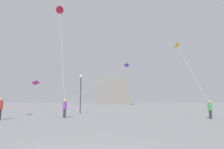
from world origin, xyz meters
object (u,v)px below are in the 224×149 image
at_px(person_in_red, 0,108).
at_px(kite_crimson_diamond, 60,10).
at_px(kite_amber_delta, 177,46).
at_px(lamppost_east, 81,87).
at_px(person_in_purple, 65,108).
at_px(building_left_hall, 114,91).
at_px(kite_magenta_delta, 35,83).
at_px(kite_violet_diamond, 126,65).
at_px(person_in_green, 210,109).

bearing_deg(person_in_red, kite_crimson_diamond, 141.23).
relative_size(person_in_red, kite_amber_delta, 0.20).
xyz_separation_m(kite_crimson_diamond, lamppost_east, (4.44, -3.97, -12.43)).
xyz_separation_m(person_in_purple, kite_amber_delta, (13.38, 7.38, 8.16)).
bearing_deg(building_left_hall, lamppost_east, -92.70).
distance_m(kite_amber_delta, kite_magenta_delta, 27.53).
relative_size(kite_violet_diamond, kite_amber_delta, 1.98).
bearing_deg(building_left_hall, kite_amber_delta, -79.95).
bearing_deg(person_in_green, building_left_hall, -31.19).
distance_m(person_in_green, building_left_hall, 66.46).
distance_m(kite_violet_diamond, lamppost_east, 14.05).
relative_size(kite_magenta_delta, lamppost_east, 4.02).
xyz_separation_m(kite_amber_delta, lamppost_east, (-12.97, -2.03, -5.83)).
xyz_separation_m(person_in_green, building_left_hall, (-10.13, 65.50, 4.90)).
distance_m(person_in_purple, kite_violet_diamond, 19.59).
xyz_separation_m(person_in_red, building_left_hall, (8.04, 67.07, 4.77)).
bearing_deg(person_in_purple, person_in_red, -106.52).
bearing_deg(person_in_red, kite_violet_diamond, 114.37).
bearing_deg(person_in_green, kite_crimson_diamond, 19.95).
relative_size(kite_crimson_diamond, lamppost_east, 3.11).
height_order(person_in_red, kite_amber_delta, kite_amber_delta).
xyz_separation_m(kite_amber_delta, kite_crimson_diamond, (-17.41, 1.95, 6.60)).
relative_size(kite_amber_delta, kite_crimson_diamond, 0.60).
distance_m(kite_magenta_delta, lamppost_east, 17.78).
height_order(person_in_purple, kite_crimson_diamond, kite_crimson_diamond).
height_order(person_in_green, lamppost_east, lamppost_east).
height_order(person_in_red, kite_magenta_delta, kite_magenta_delta).
bearing_deg(lamppost_east, person_in_green, -25.18).
relative_size(kite_amber_delta, kite_magenta_delta, 0.46).
height_order(person_in_purple, kite_magenta_delta, kite_magenta_delta).
bearing_deg(kite_crimson_diamond, building_left_hall, 82.57).
xyz_separation_m(person_in_purple, lamppost_east, (0.41, 5.35, 2.33)).
xyz_separation_m(person_in_purple, building_left_hall, (3.20, 64.77, 4.84)).
distance_m(person_in_red, kite_violet_diamond, 23.52).
xyz_separation_m(person_in_purple, kite_magenta_delta, (-11.53, 18.41, 4.15)).
bearing_deg(kite_crimson_diamond, kite_violet_diamond, 35.44).
xyz_separation_m(person_in_red, kite_magenta_delta, (-6.69, 20.71, 4.08)).
height_order(person_in_green, kite_crimson_diamond, kite_crimson_diamond).
relative_size(building_left_hall, lamppost_east, 3.12).
height_order(person_in_purple, kite_amber_delta, kite_amber_delta).
bearing_deg(person_in_purple, building_left_hall, 135.23).
relative_size(person_in_red, person_in_green, 1.14).
distance_m(kite_violet_diamond, building_left_hall, 48.05).
bearing_deg(kite_violet_diamond, person_in_red, -120.83).
bearing_deg(kite_magenta_delta, person_in_purple, -57.95).
bearing_deg(person_in_green, kite_violet_diamond, -19.16).
height_order(kite_violet_diamond, lamppost_east, kite_violet_diamond).
bearing_deg(kite_magenta_delta, building_left_hall, 72.37).
distance_m(person_in_red, kite_amber_delta, 22.16).
relative_size(person_in_red, kite_crimson_diamond, 0.12).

